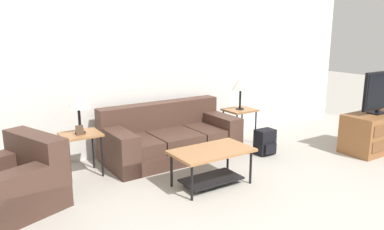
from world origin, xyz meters
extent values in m
cube|color=white|center=(0.00, 3.70, 1.30)|extent=(8.74, 0.06, 2.60)
cube|color=#4C3328|center=(-0.14, 3.04, 0.11)|extent=(2.08, 0.99, 0.22)
cube|color=#4C3328|center=(-0.83, 3.01, 0.32)|extent=(0.68, 0.88, 0.20)
cube|color=#4C3328|center=(-0.14, 3.02, 0.32)|extent=(0.68, 0.88, 0.20)
cube|color=#4C3328|center=(0.55, 3.02, 0.32)|extent=(0.68, 0.88, 0.20)
cube|color=#4C3328|center=(-0.14, 3.39, 0.62)|extent=(2.07, 0.28, 0.40)
cube|color=#4C3328|center=(-1.03, 3.03, 0.29)|extent=(0.29, 0.98, 0.58)
cube|color=#4C3328|center=(0.76, 3.05, 0.29)|extent=(0.29, 0.98, 0.58)
cube|color=#4C3328|center=(-2.52, 2.51, 0.20)|extent=(1.25, 1.22, 0.40)
cube|color=#4C3328|center=(-2.18, 2.64, 0.60)|extent=(0.57, 0.97, 0.40)
cube|color=#4C3328|center=(-2.40, 2.19, 0.28)|extent=(1.02, 0.59, 0.56)
cube|color=#A87042|center=(-0.24, 1.85, 0.46)|extent=(1.03, 0.59, 0.04)
cylinder|color=black|center=(-0.69, 1.61, 0.22)|extent=(0.03, 0.03, 0.44)
cylinder|color=black|center=(0.22, 1.61, 0.22)|extent=(0.03, 0.03, 0.44)
cylinder|color=black|center=(-0.69, 2.09, 0.22)|extent=(0.03, 0.03, 0.44)
cylinder|color=black|center=(0.22, 2.09, 0.22)|extent=(0.03, 0.03, 0.44)
cube|color=black|center=(-0.24, 1.85, 0.08)|extent=(0.77, 0.42, 0.02)
cube|color=#A87042|center=(-1.53, 3.07, 0.59)|extent=(0.51, 0.45, 0.03)
cylinder|color=black|center=(-1.74, 2.89, 0.29)|extent=(0.03, 0.03, 0.57)
cylinder|color=black|center=(-1.31, 2.89, 0.29)|extent=(0.03, 0.03, 0.57)
cylinder|color=black|center=(-1.74, 3.26, 0.29)|extent=(0.03, 0.03, 0.57)
cylinder|color=black|center=(-1.31, 3.26, 0.29)|extent=(0.03, 0.03, 0.57)
cube|color=#A87042|center=(1.25, 3.07, 0.59)|extent=(0.51, 0.45, 0.03)
cylinder|color=black|center=(1.04, 2.89, 0.29)|extent=(0.03, 0.03, 0.57)
cylinder|color=black|center=(1.47, 2.89, 0.29)|extent=(0.03, 0.03, 0.57)
cylinder|color=black|center=(1.04, 3.26, 0.29)|extent=(0.03, 0.03, 0.57)
cylinder|color=black|center=(1.47, 3.26, 0.29)|extent=(0.03, 0.03, 0.57)
cylinder|color=black|center=(-1.53, 3.07, 0.61)|extent=(0.14, 0.14, 0.02)
cylinder|color=black|center=(-1.53, 3.07, 0.78)|extent=(0.04, 0.04, 0.33)
cone|color=white|center=(-1.53, 3.07, 1.06)|extent=(0.30, 0.30, 0.22)
cylinder|color=black|center=(1.25, 3.07, 0.61)|extent=(0.14, 0.14, 0.02)
cylinder|color=black|center=(1.25, 3.07, 0.78)|extent=(0.04, 0.04, 0.33)
cone|color=white|center=(1.25, 3.07, 1.06)|extent=(0.30, 0.30, 0.22)
cube|color=#935B33|center=(2.83, 1.52, 0.31)|extent=(1.16, 0.56, 0.63)
cube|color=black|center=(2.83, 1.52, 0.64)|extent=(0.28, 0.20, 0.02)
cube|color=black|center=(2.83, 1.52, 0.67)|extent=(0.06, 0.04, 0.05)
cube|color=black|center=(2.83, 1.52, 1.00)|extent=(0.80, 0.05, 0.61)
cube|color=black|center=(2.83, 1.49, 1.00)|extent=(0.74, 0.01, 0.54)
cube|color=black|center=(1.19, 2.37, 0.20)|extent=(0.30, 0.22, 0.40)
cube|color=black|center=(1.19, 2.24, 0.12)|extent=(0.23, 0.05, 0.16)
cylinder|color=black|center=(1.10, 2.49, 0.22)|extent=(0.02, 0.02, 0.30)
cylinder|color=black|center=(1.27, 2.49, 0.22)|extent=(0.02, 0.02, 0.30)
cube|color=#4C3828|center=(-1.55, 3.01, 0.67)|extent=(0.10, 0.04, 0.13)
camera|label=1|loc=(-2.91, -1.78, 1.99)|focal=35.00mm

